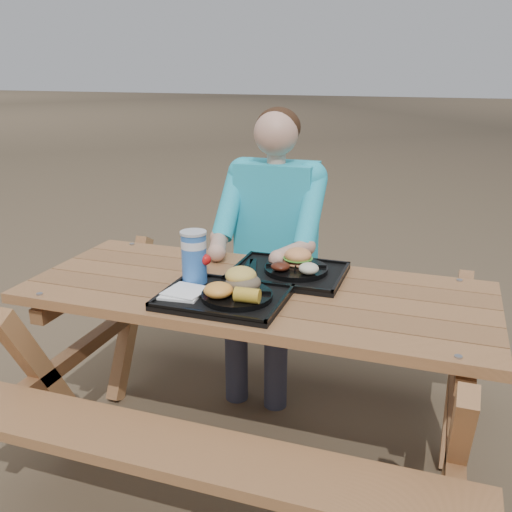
% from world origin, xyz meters
% --- Properties ---
extents(ground, '(60.00, 60.00, 0.00)m').
position_xyz_m(ground, '(0.00, 0.00, 0.00)').
color(ground, '#999999').
rests_on(ground, ground).
extents(picnic_table, '(1.80, 1.49, 0.75)m').
position_xyz_m(picnic_table, '(0.00, 0.00, 0.38)').
color(picnic_table, '#999999').
rests_on(picnic_table, ground).
extents(tray_near, '(0.45, 0.35, 0.02)m').
position_xyz_m(tray_near, '(-0.07, -0.16, 0.76)').
color(tray_near, black).
rests_on(tray_near, picnic_table).
extents(tray_far, '(0.45, 0.35, 0.02)m').
position_xyz_m(tray_far, '(0.08, 0.17, 0.76)').
color(tray_far, black).
rests_on(tray_far, picnic_table).
extents(plate_near, '(0.26, 0.26, 0.02)m').
position_xyz_m(plate_near, '(-0.01, -0.17, 0.78)').
color(plate_near, black).
rests_on(plate_near, tray_near).
extents(plate_far, '(0.26, 0.26, 0.02)m').
position_xyz_m(plate_far, '(0.11, 0.18, 0.78)').
color(plate_far, black).
rests_on(plate_far, tray_far).
extents(napkin_stack, '(0.16, 0.16, 0.02)m').
position_xyz_m(napkin_stack, '(-0.22, -0.20, 0.78)').
color(napkin_stack, white).
rests_on(napkin_stack, tray_near).
extents(soda_cup, '(0.10, 0.10, 0.19)m').
position_xyz_m(soda_cup, '(-0.23, -0.07, 0.87)').
color(soda_cup, '#1752AD').
rests_on(soda_cup, tray_near).
extents(condiment_bbq, '(0.05, 0.05, 0.03)m').
position_xyz_m(condiment_bbq, '(-0.08, -0.04, 0.78)').
color(condiment_bbq, black).
rests_on(condiment_bbq, tray_near).
extents(condiment_mustard, '(0.06, 0.06, 0.03)m').
position_xyz_m(condiment_mustard, '(-0.00, -0.04, 0.79)').
color(condiment_mustard, yellow).
rests_on(condiment_mustard, tray_near).
extents(sandwich, '(0.12, 0.12, 0.13)m').
position_xyz_m(sandwich, '(-0.01, -0.12, 0.85)').
color(sandwich, '#E7BE51').
rests_on(sandwich, plate_near).
extents(mac_cheese, '(0.10, 0.10, 0.05)m').
position_xyz_m(mac_cheese, '(-0.06, -0.22, 0.82)').
color(mac_cheese, '#FFAC43').
rests_on(mac_cheese, plate_near).
extents(corn_cob, '(0.09, 0.09, 0.05)m').
position_xyz_m(corn_cob, '(0.05, -0.23, 0.82)').
color(corn_cob, gold).
rests_on(corn_cob, plate_near).
extents(cutlery_far, '(0.08, 0.16, 0.01)m').
position_xyz_m(cutlery_far, '(-0.08, 0.18, 0.77)').
color(cutlery_far, black).
rests_on(cutlery_far, tray_far).
extents(burger, '(0.11, 0.11, 0.10)m').
position_xyz_m(burger, '(0.11, 0.22, 0.84)').
color(burger, '#F39755').
rests_on(burger, plate_far).
extents(baked_beans, '(0.08, 0.08, 0.04)m').
position_xyz_m(baked_beans, '(0.06, 0.11, 0.81)').
color(baked_beans, '#4A1B0E').
rests_on(baked_beans, plate_far).
extents(potato_salad, '(0.08, 0.08, 0.04)m').
position_xyz_m(potato_salad, '(0.18, 0.11, 0.81)').
color(potato_salad, beige).
rests_on(potato_salad, plate_far).
extents(diner, '(0.48, 0.84, 1.28)m').
position_xyz_m(diner, '(-0.12, 0.65, 0.64)').
color(diner, '#1CAEC7').
rests_on(diner, ground).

